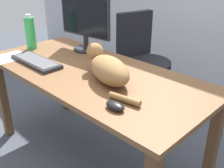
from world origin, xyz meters
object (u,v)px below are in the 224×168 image
at_px(monitor, 85,22).
at_px(water_bottle, 30,33).
at_px(computer_mouse, 115,106).
at_px(keyboard, 36,61).
at_px(cat, 108,68).
at_px(office_chair, 142,74).

relative_size(monitor, water_bottle, 1.77).
relative_size(computer_mouse, water_bottle, 0.40).
distance_m(keyboard, water_bottle, 0.38).
bearing_deg(computer_mouse, keyboard, 175.74).
xyz_separation_m(monitor, cat, (0.54, -0.29, -0.15)).
relative_size(cat, water_bottle, 2.13).
distance_m(monitor, computer_mouse, 0.97).
bearing_deg(office_chair, computer_mouse, -58.15).
height_order(keyboard, computer_mouse, computer_mouse).
bearing_deg(keyboard, water_bottle, 153.66).
distance_m(computer_mouse, water_bottle, 1.17).
xyz_separation_m(monitor, keyboard, (-0.02, -0.44, -0.21)).
height_order(keyboard, cat, cat).
bearing_deg(cat, computer_mouse, -38.50).
bearing_deg(computer_mouse, water_bottle, 169.12).
bearing_deg(office_chair, cat, -65.88).
distance_m(cat, computer_mouse, 0.35).
xyz_separation_m(office_chair, computer_mouse, (0.61, -0.99, 0.31)).
height_order(cat, water_bottle, water_bottle).
bearing_deg(computer_mouse, monitor, 148.13).
xyz_separation_m(office_chair, monitor, (-0.19, -0.48, 0.52)).
bearing_deg(monitor, computer_mouse, -31.87).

